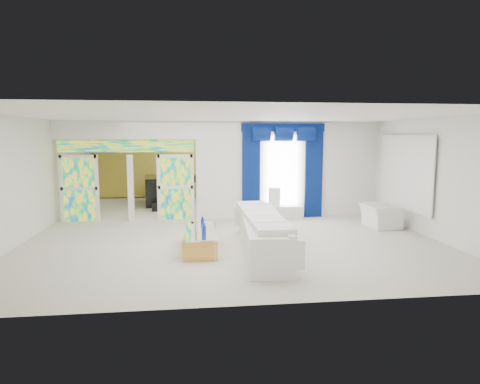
{
  "coord_description": "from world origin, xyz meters",
  "views": [
    {
      "loc": [
        -1.03,
        -11.96,
        2.49
      ],
      "look_at": [
        0.3,
        -1.2,
        1.1
      ],
      "focal_mm": 31.45,
      "sensor_mm": 36.0,
      "label": 1
    }
  ],
  "objects": [
    {
      "name": "gold_curtains",
      "position": [
        0.0,
        5.9,
        1.5
      ],
      "size": [
        9.7,
        0.12,
        2.9
      ],
      "primitive_type": "cube",
      "color": "gold",
      "rests_on": "ground"
    },
    {
      "name": "piano_bench",
      "position": [
        -1.87,
        2.6,
        0.14
      ],
      "size": [
        0.88,
        0.42,
        0.29
      ],
      "primitive_type": "cube",
      "rotation": [
        0.0,
        0.0,
        0.1
      ],
      "color": "black",
      "rests_on": "ground"
    },
    {
      "name": "tv_console",
      "position": [
        -4.7,
        2.36,
        0.37
      ],
      "size": [
        0.52,
        0.48,
        0.75
      ],
      "primitive_type": "cube",
      "rotation": [
        0.0,
        0.0,
        -0.02
      ],
      "color": "tan",
      "rests_on": "ground"
    },
    {
      "name": "console_table",
      "position": [
        1.91,
        0.68,
        0.2
      ],
      "size": [
        1.17,
        0.38,
        0.39
      ],
      "primitive_type": "cube",
      "rotation": [
        0.0,
        0.0,
        -0.0
      ],
      "color": "silver",
      "rests_on": "ground"
    },
    {
      "name": "table_lamp",
      "position": [
        1.61,
        0.68,
        0.68
      ],
      "size": [
        0.36,
        0.36,
        0.58
      ],
      "primitive_type": "cylinder",
      "color": "white",
      "rests_on": "console_table"
    },
    {
      "name": "wall_mirror",
      "position": [
        4.94,
        -1.0,
        1.55
      ],
      "size": [
        0.04,
        2.7,
        1.9
      ],
      "primitive_type": "cube",
      "color": "white",
      "rests_on": "ground"
    },
    {
      "name": "white_sofa",
      "position": [
        0.57,
        -3.01,
        0.37
      ],
      "size": [
        1.15,
        3.98,
        0.75
      ],
      "primitive_type": "cube",
      "rotation": [
        0.0,
        0.0,
        -0.08
      ],
      "color": "white",
      "rests_on": "ground"
    },
    {
      "name": "dividing_wall",
      "position": [
        2.15,
        1.0,
        1.5
      ],
      "size": [
        5.7,
        0.18,
        3.0
      ],
      "primitive_type": "cube",
      "color": "white",
      "rests_on": "ground"
    },
    {
      "name": "blue_drape_right",
      "position": [
        2.9,
        0.87,
        1.4
      ],
      "size": [
        0.55,
        0.1,
        2.8
      ],
      "primitive_type": "cube",
      "color": "#031340",
      "rests_on": "ground"
    },
    {
      "name": "blue_drape_left",
      "position": [
        0.9,
        0.87,
        1.4
      ],
      "size": [
        0.55,
        0.1,
        2.8
      ],
      "primitive_type": "cube",
      "color": "#031340",
      "rests_on": "ground"
    },
    {
      "name": "dividing_header",
      "position": [
        -2.85,
        1.0,
        2.73
      ],
      "size": [
        4.3,
        0.18,
        0.55
      ],
      "primitive_type": "cube",
      "color": "white",
      "rests_on": "dividing_wall"
    },
    {
      "name": "floor",
      "position": [
        0.0,
        0.0,
        0.0
      ],
      "size": [
        12.0,
        12.0,
        0.0
      ],
      "primitive_type": "plane",
      "color": "#B7AF9E",
      "rests_on": "ground"
    },
    {
      "name": "coffee_table",
      "position": [
        -0.78,
        -2.71,
        0.22
      ],
      "size": [
        0.8,
        1.98,
        0.43
      ],
      "primitive_type": "cube",
      "rotation": [
        0.0,
        0.0,
        -0.08
      ],
      "color": "#C48E3D",
      "rests_on": "ground"
    },
    {
      "name": "armchair",
      "position": [
        4.3,
        -0.96,
        0.32
      ],
      "size": [
        0.94,
        1.05,
        0.65
      ],
      "primitive_type": "imported",
      "rotation": [
        0.0,
        0.0,
        1.64
      ],
      "color": "white",
      "rests_on": "ground"
    },
    {
      "name": "chandelier",
      "position": [
        -2.3,
        3.4,
        2.65
      ],
      "size": [
        0.6,
        0.6,
        0.6
      ],
      "primitive_type": "sphere",
      "color": "gold",
      "rests_on": "ceiling"
    },
    {
      "name": "blue_pelmet",
      "position": [
        1.9,
        0.87,
        2.82
      ],
      "size": [
        2.6,
        0.12,
        0.25
      ],
      "primitive_type": "cube",
      "color": "#031340",
      "rests_on": "dividing_wall"
    },
    {
      "name": "stained_panel_right",
      "position": [
        -1.42,
        1.0,
        1.0
      ],
      "size": [
        0.95,
        0.04,
        2.0
      ],
      "primitive_type": "cube",
      "color": "#994C3F",
      "rests_on": "ground"
    },
    {
      "name": "stained_transom",
      "position": [
        -2.85,
        1.0,
        2.25
      ],
      "size": [
        4.0,
        0.05,
        0.35
      ],
      "primitive_type": "cube",
      "color": "#994C3F",
      "rests_on": "dividing_header"
    },
    {
      "name": "window_pane",
      "position": [
        1.9,
        0.9,
        1.45
      ],
      "size": [
        1.0,
        0.02,
        2.3
      ],
      "primitive_type": "cube",
      "color": "white",
      "rests_on": "dividing_wall"
    },
    {
      "name": "grand_piano",
      "position": [
        -1.87,
        4.2,
        0.52
      ],
      "size": [
        1.78,
        2.22,
        1.05
      ],
      "primitive_type": "cube",
      "rotation": [
        0.0,
        0.0,
        0.1
      ],
      "color": "black",
      "rests_on": "ground"
    },
    {
      "name": "stained_panel_left",
      "position": [
        -4.28,
        1.0,
        1.0
      ],
      "size": [
        0.95,
        0.04,
        2.0
      ],
      "primitive_type": "cube",
      "color": "#994C3F",
      "rests_on": "ground"
    },
    {
      "name": "decanters",
      "position": [
        -0.75,
        -2.8,
        0.52
      ],
      "size": [
        0.2,
        1.16,
        0.23
      ],
      "color": "navy",
      "rests_on": "coffee_table"
    }
  ]
}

